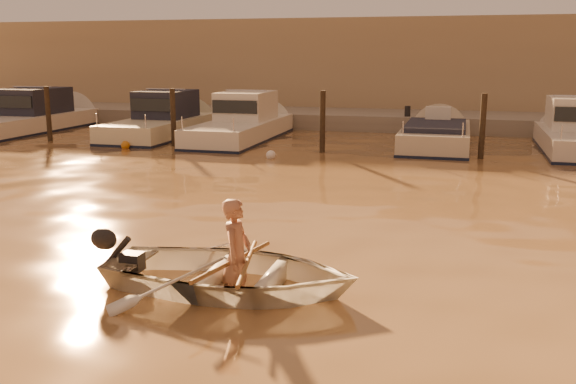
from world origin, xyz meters
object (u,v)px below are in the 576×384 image
(waterfront_building, at_px, (381,69))
(moored_boat_4, at_px, (576,133))
(moored_boat_2, at_px, (241,123))
(dinghy, at_px, (230,273))
(moored_boat_0, at_px, (23,117))
(moored_boat_1, at_px, (160,121))
(moored_boat_3, at_px, (436,140))
(person, at_px, (237,256))

(waterfront_building, bearing_deg, moored_boat_4, -54.62)
(moored_boat_2, bearing_deg, dinghy, -71.10)
(moored_boat_0, xyz_separation_m, moored_boat_4, (21.10, 0.00, 0.00))
(moored_boat_2, height_order, moored_boat_4, same)
(moored_boat_0, distance_m, waterfront_building, 17.34)
(moored_boat_2, bearing_deg, moored_boat_1, 180.00)
(moored_boat_3, xyz_separation_m, moored_boat_4, (4.48, 0.00, 0.40))
(dinghy, xyz_separation_m, moored_boat_3, (2.08, 14.79, -0.02))
(moored_boat_0, relative_size, moored_boat_3, 1.27)
(moored_boat_0, height_order, waterfront_building, waterfront_building)
(moored_boat_4, relative_size, waterfront_building, 0.14)
(moored_boat_3, bearing_deg, moored_boat_2, 180.00)
(person, height_order, moored_boat_2, moored_boat_2)
(person, relative_size, moored_boat_0, 0.20)
(moored_boat_2, bearing_deg, moored_boat_4, 0.00)
(person, distance_m, moored_boat_4, 16.14)
(dinghy, bearing_deg, moored_boat_1, 29.06)
(dinghy, xyz_separation_m, person, (0.10, 0.00, 0.25))
(moored_boat_0, height_order, moored_boat_2, same)
(moored_boat_1, distance_m, moored_boat_3, 10.46)
(moored_boat_4, bearing_deg, moored_boat_2, 180.00)
(moored_boat_2, relative_size, moored_boat_3, 1.18)
(dinghy, xyz_separation_m, moored_boat_1, (-8.38, 14.79, 0.38))
(moored_boat_0, bearing_deg, person, -45.28)
(person, relative_size, moored_boat_2, 0.21)
(moored_boat_3, relative_size, waterfront_building, 0.14)
(dinghy, bearing_deg, moored_boat_0, 44.05)
(person, xyz_separation_m, moored_boat_0, (-14.65, 14.79, 0.13))
(moored_boat_0, bearing_deg, moored_boat_3, 0.00)
(dinghy, bearing_deg, person, -90.00)
(moored_boat_2, distance_m, moored_boat_4, 11.62)
(moored_boat_0, distance_m, moored_boat_3, 16.63)
(person, bearing_deg, moored_boat_4, -24.04)
(moored_boat_3, bearing_deg, person, -97.61)
(person, bearing_deg, moored_boat_2, 18.78)
(dinghy, xyz_separation_m, moored_boat_4, (6.55, 14.79, 0.38))
(moored_boat_3, height_order, waterfront_building, waterfront_building)
(moored_boat_2, xyz_separation_m, moored_boat_3, (7.14, 0.00, -0.40))
(person, bearing_deg, moored_boat_0, 44.25)
(moored_boat_3, bearing_deg, moored_boat_1, 180.00)
(moored_boat_4, bearing_deg, person, -113.58)
(person, height_order, waterfront_building, waterfront_building)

